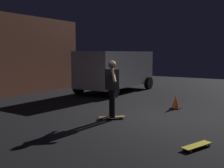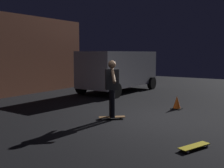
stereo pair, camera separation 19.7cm
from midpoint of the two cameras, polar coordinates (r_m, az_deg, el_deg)
ground_plane at (r=8.11m, az=6.73°, el=-7.37°), size 28.00×28.00×0.00m
parked_van at (r=13.57m, az=0.46°, el=3.28°), size 4.65×2.30×2.03m
skateboard_ridden at (r=8.02m, az=-0.71°, el=-7.08°), size 0.67×0.71×0.07m
skateboard_spare at (r=5.90m, az=16.68°, el=-12.46°), size 0.80×0.48×0.07m
skater at (r=7.84m, az=-0.72°, el=-0.10°), size 0.79×0.72×1.67m
traffic_cone at (r=9.68m, az=12.79°, el=-3.91°), size 0.34×0.34×0.46m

